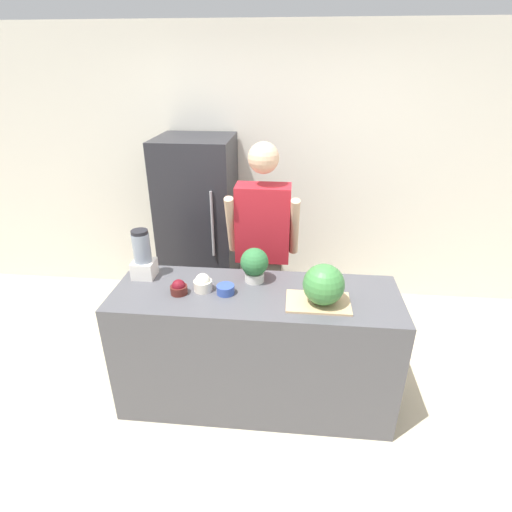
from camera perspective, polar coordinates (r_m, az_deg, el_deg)
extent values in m
plane|color=beige|center=(2.97, -0.72, -23.64)|extent=(14.00, 14.00, 0.00)
cube|color=silver|center=(4.00, 2.31, 12.01)|extent=(8.00, 0.06, 2.60)
cube|color=#4C4C51|center=(2.88, -0.06, -12.96)|extent=(1.89, 0.63, 0.90)
cube|color=#232328|center=(3.87, -8.06, 4.14)|extent=(0.67, 0.66, 1.68)
cylinder|color=gray|center=(3.46, -6.25, 4.51)|extent=(0.02, 0.02, 0.59)
cube|color=gray|center=(3.42, 0.91, -6.59)|extent=(0.31, 0.18, 0.84)
cube|color=#B21E28|center=(3.09, 1.00, 4.74)|extent=(0.42, 0.22, 0.60)
sphere|color=#DBAD89|center=(2.95, 1.08, 13.85)|extent=(0.23, 0.23, 0.23)
cylinder|color=#DBAD89|center=(3.09, -3.57, 4.44)|extent=(0.07, 0.24, 0.50)
cylinder|color=#DBAD89|center=(3.05, 5.51, 4.11)|extent=(0.07, 0.24, 0.50)
cube|color=tan|center=(2.53, 8.86, -6.56)|extent=(0.40, 0.26, 0.01)
sphere|color=#3D7F3D|center=(2.46, 9.64, -4.04)|extent=(0.25, 0.25, 0.25)
cylinder|color=#511E19|center=(2.64, -10.95, -4.75)|extent=(0.11, 0.11, 0.05)
sphere|color=maroon|center=(2.63, -11.00, -4.23)|extent=(0.09, 0.09, 0.09)
cylinder|color=beige|center=(2.65, -7.58, -4.20)|extent=(0.12, 0.12, 0.07)
sphere|color=white|center=(2.63, -7.62, -3.52)|extent=(0.10, 0.10, 0.10)
cylinder|color=#334C9E|center=(2.60, -4.37, -4.79)|extent=(0.12, 0.12, 0.06)
cube|color=silver|center=(2.89, -15.65, -1.77)|extent=(0.15, 0.15, 0.12)
cylinder|color=gray|center=(2.82, -16.04, 1.16)|extent=(0.12, 0.12, 0.20)
cylinder|color=black|center=(2.77, -16.33, 3.30)|extent=(0.11, 0.11, 0.02)
cylinder|color=beige|center=(2.74, -0.22, -2.96)|extent=(0.13, 0.13, 0.06)
sphere|color=#2D6B38|center=(2.68, -0.22, -0.84)|extent=(0.19, 0.19, 0.19)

